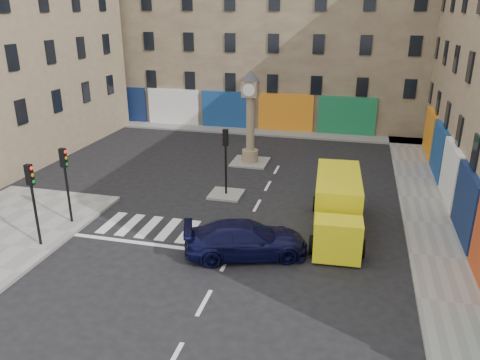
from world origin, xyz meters
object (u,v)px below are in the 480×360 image
at_px(yellow_van, 337,205).
at_px(traffic_light_left_near, 32,192).
at_px(traffic_light_left_far, 65,174).
at_px(clock_pillar, 250,111).
at_px(navy_sedan, 246,239).
at_px(traffic_light_island, 226,151).

bearing_deg(yellow_van, traffic_light_left_near, -161.55).
distance_m(traffic_light_left_far, yellow_van, 12.88).
distance_m(clock_pillar, navy_sedan, 12.88).
relative_size(traffic_light_left_near, clock_pillar, 0.61).
distance_m(clock_pillar, yellow_van, 10.99).
distance_m(traffic_light_left_far, navy_sedan, 9.19).
height_order(traffic_light_left_near, navy_sedan, traffic_light_left_near).
bearing_deg(clock_pillar, traffic_light_island, -90.00).
xyz_separation_m(traffic_light_left_near, clock_pillar, (6.30, 13.80, 0.93)).
bearing_deg(traffic_light_left_far, traffic_light_island, 40.60).
bearing_deg(navy_sedan, yellow_van, -64.19).
height_order(traffic_light_left_near, traffic_light_island, traffic_light_left_near).
xyz_separation_m(traffic_light_island, clock_pillar, (0.00, 6.00, 0.96)).
relative_size(traffic_light_left_near, traffic_light_island, 1.00).
bearing_deg(traffic_light_left_near, traffic_light_island, 51.07).
height_order(traffic_light_left_far, yellow_van, traffic_light_left_far).
xyz_separation_m(traffic_light_left_far, traffic_light_island, (6.30, 5.40, -0.03)).
bearing_deg(traffic_light_island, navy_sedan, -67.12).
relative_size(traffic_light_island, clock_pillar, 0.61).
height_order(traffic_light_left_far, navy_sedan, traffic_light_left_far).
bearing_deg(yellow_van, navy_sedan, -138.69).
bearing_deg(yellow_van, clock_pillar, 121.97).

